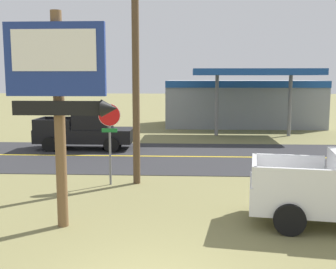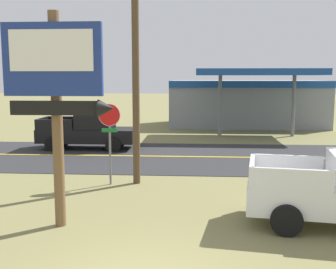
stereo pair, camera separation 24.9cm
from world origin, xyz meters
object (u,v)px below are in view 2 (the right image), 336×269
(pickup_black_on_road, at_px, (89,131))
(gas_station, at_px, (246,102))
(motel_sign, at_px, (57,85))
(utility_pole, at_px, (136,51))
(stop_sign, at_px, (110,129))

(pickup_black_on_road, bearing_deg, gas_station, 49.25)
(motel_sign, height_order, pickup_black_on_road, motel_sign)
(utility_pole, xyz_separation_m, gas_station, (6.14, 18.56, -2.88))
(stop_sign, relative_size, utility_pole, 0.32)
(motel_sign, xyz_separation_m, stop_sign, (0.38, 4.39, -1.67))
(gas_station, height_order, pickup_black_on_road, gas_station)
(stop_sign, height_order, gas_station, gas_station)
(utility_pole, distance_m, pickup_black_on_road, 8.94)
(motel_sign, relative_size, utility_pole, 0.61)
(stop_sign, bearing_deg, gas_station, 69.42)
(motel_sign, xyz_separation_m, pickup_black_on_road, (-2.35, 11.85, -2.74))
(utility_pole, height_order, gas_station, utility_pole)
(motel_sign, distance_m, gas_station, 24.45)
(utility_pole, height_order, pickup_black_on_road, utility_pole)
(motel_sign, relative_size, stop_sign, 1.87)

